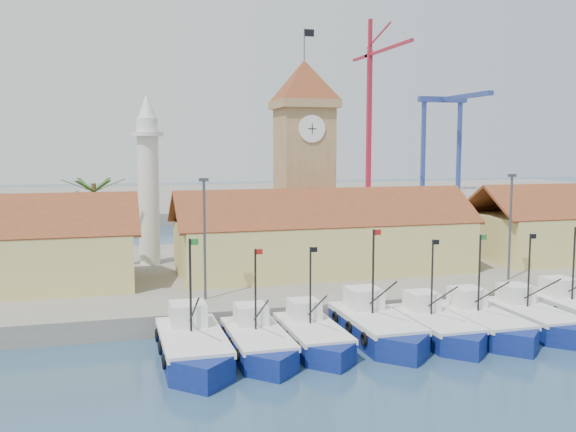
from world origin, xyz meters
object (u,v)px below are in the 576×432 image
object	(u,v)px
clock_tower	(304,155)
minaret	(148,179)
boat_0	(193,349)
boat_5	(485,325)

from	to	relation	value
clock_tower	minaret	size ratio (longest dim) A/B	1.39
clock_tower	minaret	bearing A→B (deg)	172.39
boat_0	clock_tower	xyz separation A→B (m)	(14.15, 23.59, 11.16)
boat_0	clock_tower	world-z (taller)	clock_tower
boat_0	clock_tower	distance (m)	29.68
boat_5	clock_tower	world-z (taller)	clock_tower
clock_tower	minaret	distance (m)	15.30
clock_tower	boat_0	bearing A→B (deg)	-120.96
boat_0	boat_5	distance (m)	19.76
boat_5	minaret	size ratio (longest dim) A/B	0.59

